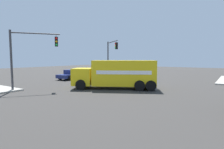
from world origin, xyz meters
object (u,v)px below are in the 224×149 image
at_px(delivery_truck, 117,74).
at_px(traffic_light_secondary, 28,50).
at_px(traffic_light_primary, 111,53).
at_px(pickup_navy, 73,74).

relative_size(delivery_truck, traffic_light_secondary, 1.53).
bearing_deg(traffic_light_secondary, traffic_light_primary, -90.01).
bearing_deg(pickup_navy, traffic_light_secondary, 111.34).
distance_m(traffic_light_primary, traffic_light_secondary, 13.82).
distance_m(traffic_light_primary, pickup_navy, 6.61).
bearing_deg(traffic_light_secondary, pickup_navy, -68.66).
xyz_separation_m(traffic_light_secondary, pickup_navy, (3.63, -9.28, -3.09)).
relative_size(traffic_light_secondary, pickup_navy, 1.05).
height_order(delivery_truck, pickup_navy, delivery_truck).
xyz_separation_m(delivery_truck, traffic_light_primary, (6.42, -8.21, 2.38)).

